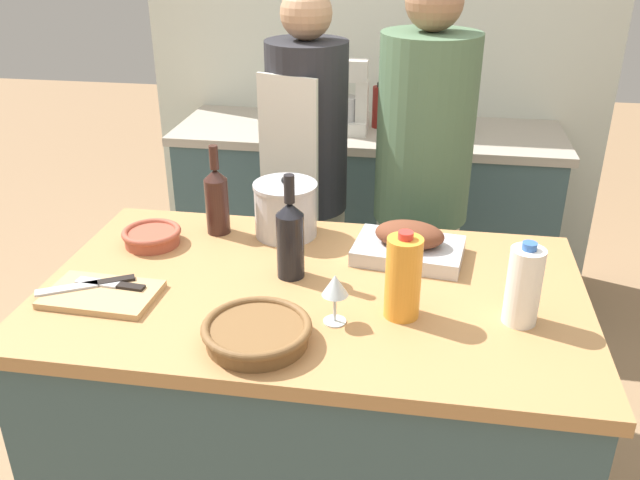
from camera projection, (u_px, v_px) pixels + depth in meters
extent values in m
cube|color=#3D565B|center=(313.00, 425.00, 2.06)|extent=(1.43, 0.84, 0.88)
cube|color=#B27F4C|center=(312.00, 293.00, 1.85)|extent=(1.47, 0.87, 0.04)
cube|color=#3D565B|center=(365.00, 219.00, 3.44)|extent=(1.79, 0.58, 0.87)
cube|color=#ADA393|center=(368.00, 133.00, 3.24)|extent=(1.84, 0.60, 0.04)
cube|color=silver|center=(377.00, 38.00, 3.38)|extent=(2.34, 0.10, 2.55)
cube|color=#BCBCC1|center=(409.00, 251.00, 1.99)|extent=(0.34, 0.25, 0.04)
ellipsoid|color=brown|center=(410.00, 235.00, 1.97)|extent=(0.22, 0.15, 0.08)
cylinder|color=brown|center=(257.00, 335.00, 1.60)|extent=(0.24, 0.24, 0.04)
torus|color=brown|center=(257.00, 327.00, 1.59)|extent=(0.26, 0.26, 0.02)
cube|color=tan|center=(102.00, 295.00, 1.79)|extent=(0.30, 0.19, 0.02)
cylinder|color=#B7B7BC|center=(286.00, 211.00, 2.11)|extent=(0.19, 0.19, 0.16)
cylinder|color=#B7B7BC|center=(285.00, 186.00, 2.07)|extent=(0.20, 0.20, 0.01)
sphere|color=black|center=(285.00, 180.00, 2.07)|extent=(0.02, 0.02, 0.02)
cylinder|color=#A84C38|center=(152.00, 238.00, 2.07)|extent=(0.17, 0.17, 0.04)
torus|color=#A84C38|center=(151.00, 232.00, 2.06)|extent=(0.18, 0.18, 0.02)
cylinder|color=orange|center=(403.00, 278.00, 1.67)|extent=(0.09, 0.09, 0.21)
cylinder|color=red|center=(406.00, 235.00, 1.62)|extent=(0.04, 0.04, 0.02)
cylinder|color=white|center=(524.00, 286.00, 1.65)|extent=(0.09, 0.09, 0.20)
cylinder|color=#3360B2|center=(530.00, 246.00, 1.60)|extent=(0.04, 0.04, 0.02)
cylinder|color=#381E19|center=(217.00, 206.00, 2.12)|extent=(0.07, 0.07, 0.18)
cone|color=#381E19|center=(215.00, 174.00, 2.08)|extent=(0.07, 0.07, 0.03)
cylinder|color=#381E19|center=(214.00, 157.00, 2.05)|extent=(0.03, 0.03, 0.07)
cylinder|color=black|center=(290.00, 246.00, 1.86)|extent=(0.08, 0.08, 0.19)
cone|color=black|center=(290.00, 209.00, 1.81)|extent=(0.08, 0.08, 0.04)
cylinder|color=black|center=(289.00, 189.00, 1.79)|extent=(0.03, 0.03, 0.08)
cylinder|color=silver|center=(335.00, 321.00, 1.69)|extent=(0.06, 0.06, 0.00)
cylinder|color=silver|center=(335.00, 308.00, 1.67)|extent=(0.01, 0.01, 0.07)
cone|color=silver|center=(335.00, 285.00, 1.64)|extent=(0.07, 0.07, 0.05)
cube|color=#B7B7BC|center=(67.00, 288.00, 1.80)|extent=(0.15, 0.10, 0.01)
cube|color=black|center=(116.00, 280.00, 1.83)|extent=(0.10, 0.07, 0.01)
cube|color=#B7B7BC|center=(98.00, 282.00, 1.82)|extent=(0.12, 0.04, 0.01)
cube|color=black|center=(131.00, 287.00, 1.80)|extent=(0.08, 0.03, 0.01)
cube|color=silver|center=(348.00, 126.00, 3.16)|extent=(0.18, 0.14, 0.06)
cylinder|color=#B7B7BC|center=(343.00, 108.00, 3.13)|extent=(0.13, 0.13, 0.11)
cube|color=silver|center=(362.00, 101.00, 3.10)|extent=(0.05, 0.08, 0.18)
cube|color=silver|center=(349.00, 70.00, 3.05)|extent=(0.17, 0.08, 0.09)
cylinder|color=#234C28|center=(464.00, 116.00, 3.12)|extent=(0.05, 0.05, 0.18)
cylinder|color=black|center=(466.00, 95.00, 3.07)|extent=(0.02, 0.02, 0.02)
cylinder|color=maroon|center=(379.00, 107.00, 3.21)|extent=(0.07, 0.07, 0.20)
cylinder|color=black|center=(380.00, 85.00, 3.17)|extent=(0.03, 0.03, 0.02)
cylinder|color=#234C28|center=(310.00, 111.00, 3.14)|extent=(0.06, 0.06, 0.20)
cylinder|color=black|center=(310.00, 88.00, 3.10)|extent=(0.02, 0.02, 0.02)
cube|color=beige|center=(309.00, 290.00, 2.89)|extent=(0.29, 0.24, 0.78)
cylinder|color=#28282D|center=(307.00, 128.00, 2.58)|extent=(0.31, 0.31, 0.65)
sphere|color=tan|center=(306.00, 13.00, 2.40)|extent=(0.19, 0.19, 0.19)
cube|color=silver|center=(289.00, 186.00, 2.54)|extent=(0.23, 0.09, 0.82)
cube|color=beige|center=(413.00, 306.00, 2.74)|extent=(0.31, 0.25, 0.81)
cylinder|color=#4C6B4C|center=(426.00, 129.00, 2.42)|extent=(0.35, 0.35, 0.67)
sphere|color=#996B4C|center=(435.00, 1.00, 2.23)|extent=(0.20, 0.20, 0.20)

